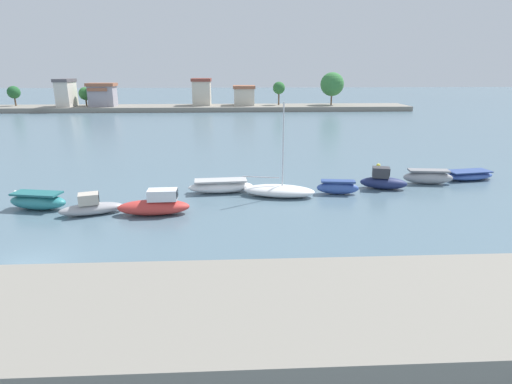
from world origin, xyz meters
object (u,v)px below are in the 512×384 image
at_px(moored_boat_3, 155,205).
at_px(moored_boat_6, 338,187).
at_px(moored_boat_2, 91,207).
at_px(mooring_buoy_0, 378,165).
at_px(moored_boat_1, 38,201).
at_px(mooring_buoy_1, 15,192).
at_px(moored_boat_8, 428,177).
at_px(mooring_buoy_2, 324,184).
at_px(moored_boat_9, 468,175).
at_px(moored_boat_5, 279,191).
at_px(moored_boat_7, 383,181).
at_px(moored_boat_4, 221,186).

height_order(moored_boat_3, moored_boat_6, moored_boat_3).
bearing_deg(moored_boat_2, mooring_buoy_0, 10.29).
bearing_deg(moored_boat_2, moored_boat_1, 144.95).
bearing_deg(mooring_buoy_1, moored_boat_8, 2.38).
relative_size(moored_boat_8, mooring_buoy_2, 15.65).
height_order(moored_boat_1, moored_boat_9, moored_boat_1).
bearing_deg(moored_boat_5, moored_boat_7, 22.51).
relative_size(moored_boat_9, mooring_buoy_0, 12.43).
xyz_separation_m(moored_boat_2, moored_boat_4, (8.71, 4.74, -0.02)).
xyz_separation_m(moored_boat_5, moored_boat_7, (8.86, 1.68, 0.19)).
bearing_deg(moored_boat_5, moored_boat_1, -161.23).
distance_m(moored_boat_8, moored_boat_9, 4.44).
bearing_deg(mooring_buoy_1, moored_boat_1, -46.74).
xyz_separation_m(moored_boat_1, moored_boat_7, (26.29, 3.82, 0.07)).
xyz_separation_m(moored_boat_2, mooring_buoy_2, (17.51, 6.39, -0.40)).
bearing_deg(moored_boat_3, mooring_buoy_0, 31.15).
height_order(moored_boat_2, moored_boat_7, moored_boat_7).
height_order(moored_boat_2, moored_boat_5, moored_boat_5).
bearing_deg(moored_boat_3, moored_boat_7, 15.10).
distance_m(moored_boat_1, moored_boat_3, 8.68).
xyz_separation_m(moored_boat_3, mooring_buoy_0, (19.98, 12.91, -0.45)).
bearing_deg(mooring_buoy_2, moored_boat_6, -78.60).
bearing_deg(mooring_buoy_0, moored_boat_8, -70.63).
bearing_deg(moored_boat_1, moored_boat_7, 19.37).
distance_m(moored_boat_4, moored_boat_8, 17.94).
distance_m(moored_boat_1, moored_boat_6, 22.32).
bearing_deg(mooring_buoy_1, moored_boat_5, -4.27).
height_order(moored_boat_4, moored_boat_6, moored_boat_6).
bearing_deg(moored_boat_2, moored_boat_5, -2.57).
height_order(moored_boat_5, mooring_buoy_2, moored_boat_5).
xyz_separation_m(moored_boat_2, moored_boat_9, (30.85, 7.61, -0.13)).
height_order(moored_boat_7, mooring_buoy_1, moored_boat_7).
xyz_separation_m(moored_boat_7, mooring_buoy_0, (2.24, 7.55, -0.46)).
distance_m(moored_boat_1, mooring_buoy_1, 5.10).
bearing_deg(mooring_buoy_1, moored_boat_6, -2.62).
relative_size(moored_boat_4, mooring_buoy_0, 13.36).
height_order(moored_boat_2, mooring_buoy_2, moored_boat_2).
bearing_deg(moored_boat_8, moored_boat_7, -155.97).
relative_size(moored_boat_3, mooring_buoy_1, 14.85).
height_order(moored_boat_1, mooring_buoy_2, moored_boat_1).
xyz_separation_m(moored_boat_2, mooring_buoy_1, (-7.64, 5.04, -0.37)).
bearing_deg(mooring_buoy_2, moored_boat_3, -153.31).
distance_m(moored_boat_4, moored_boat_5, 4.74).
relative_size(moored_boat_9, mooring_buoy_2, 17.86).
bearing_deg(mooring_buoy_0, moored_boat_9, -38.14).
xyz_separation_m(moored_boat_1, moored_boat_2, (4.15, -1.33, -0.06)).
xyz_separation_m(moored_boat_6, mooring_buoy_1, (-25.66, 1.18, -0.37)).
bearing_deg(mooring_buoy_0, mooring_buoy_2, -137.36).
distance_m(moored_boat_4, mooring_buoy_1, 16.35).
distance_m(moored_boat_6, moored_boat_8, 8.93).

